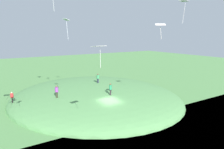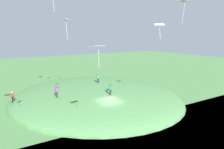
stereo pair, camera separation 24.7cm
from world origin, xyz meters
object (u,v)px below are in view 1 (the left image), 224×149
(person_walking_path, at_px, (57,90))
(kite_5, at_px, (99,47))
(kite_3, at_px, (66,21))
(kite_7, at_px, (184,2))
(person_on_hilltop, at_px, (12,96))
(kite_4, at_px, (160,25))
(person_with_child, at_px, (110,88))
(person_near_shore, at_px, (98,77))
(mooring_post, at_px, (104,121))

(person_walking_path, height_order, kite_5, kite_5)
(kite_3, xyz_separation_m, kite_7, (-6.81, -9.33, 1.76))
(kite_5, xyz_separation_m, kite_7, (0.73, -9.89, 3.96))
(kite_5, bearing_deg, person_walking_path, -5.73)
(kite_3, bearing_deg, kite_7, -126.14)
(person_on_hilltop, xyz_separation_m, kite_7, (-17.89, -13.49, 11.64))
(kite_4, bearing_deg, kite_5, 87.71)
(kite_4, bearing_deg, person_with_child, -10.16)
(person_near_shore, relative_size, person_walking_path, 0.93)
(person_walking_path, relative_size, kite_3, 0.81)
(person_walking_path, relative_size, mooring_post, 1.81)
(person_on_hilltop, relative_size, kite_7, 0.75)
(person_walking_path, relative_size, kite_5, 1.04)
(person_near_shore, xyz_separation_m, kite_3, (-10.01, 9.15, 8.45))
(kite_7, bearing_deg, kite_4, 103.60)
(person_walking_path, bearing_deg, person_with_child, 18.65)
(kite_7, xyz_separation_m, mooring_post, (6.13, 5.34, -13.04))
(mooring_post, bearing_deg, kite_3, 80.36)
(person_with_child, distance_m, kite_3, 11.68)
(kite_7, bearing_deg, kite_5, 94.23)
(person_with_child, distance_m, kite_5, 14.73)
(kite_3, distance_m, kite_4, 9.44)
(person_near_shore, relative_size, kite_4, 1.19)
(kite_4, xyz_separation_m, kite_5, (0.24, 5.89, -1.67))
(person_walking_path, bearing_deg, kite_3, -49.75)
(person_with_child, height_order, mooring_post, person_with_child)
(person_near_shore, xyz_separation_m, person_with_child, (-6.84, 1.87, -0.11))
(person_near_shore, xyz_separation_m, mooring_post, (-10.68, 5.17, -2.83))
(person_on_hilltop, distance_m, kite_3, 15.42)
(person_on_hilltop, bearing_deg, kite_7, -131.79)
(person_near_shore, bearing_deg, kite_3, 128.57)
(person_with_child, distance_m, person_on_hilltop, 13.98)
(person_on_hilltop, bearing_deg, mooring_post, -134.08)
(person_on_hilltop, height_order, kite_4, kite_4)
(kite_3, bearing_deg, person_with_child, -66.52)
(person_near_shore, bearing_deg, person_with_child, 155.77)
(kite_3, relative_size, mooring_post, 2.23)
(kite_4, bearing_deg, kite_3, 34.40)
(person_near_shore, distance_m, kite_4, 19.84)
(kite_7, bearing_deg, person_near_shore, 0.60)
(kite_3, bearing_deg, mooring_post, -99.64)
(person_on_hilltop, bearing_deg, kite_5, -157.88)
(person_walking_path, bearing_deg, person_near_shore, 69.23)
(kite_4, bearing_deg, person_on_hilltop, 26.70)
(person_walking_path, xyz_separation_m, kite_4, (-14.50, -4.46, 8.25))
(kite_3, bearing_deg, kite_5, 175.71)
(kite_5, bearing_deg, mooring_post, -33.56)
(kite_3, xyz_separation_m, mooring_post, (-0.68, -3.99, -11.28))
(kite_3, relative_size, kite_5, 1.28)
(person_near_shore, xyz_separation_m, person_walking_path, (-3.29, 8.29, -0.33))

